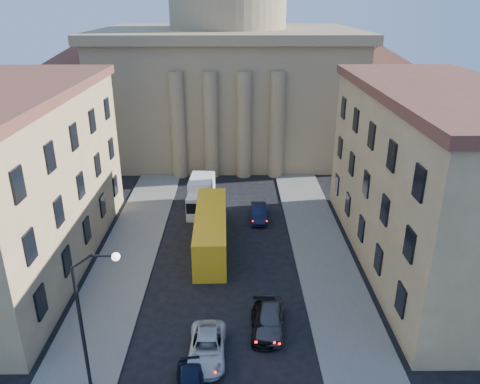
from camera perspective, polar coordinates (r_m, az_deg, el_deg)
The scene contains 12 objects.
sidewalk_left at distance 38.22m, azimuth -15.05°, elevation -11.13°, with size 5.00×60.00×0.15m, color #63615B.
sidewalk_right at distance 37.83m, azimuth 11.28°, elevation -11.13°, with size 5.00×60.00×0.15m, color #63615B.
church at distance 68.82m, azimuth -1.44°, elevation 15.05°, with size 68.02×28.76×36.60m.
building_left at distance 41.30m, azimuth -26.28°, elevation 1.26°, with size 11.60×26.60×14.70m.
building_right at distance 40.57m, azimuth 22.80°, elevation 1.49°, with size 11.60×26.60×14.70m.
street_lamp at distance 27.04m, azimuth -17.93°, elevation -13.62°, with size 2.62×0.44×8.83m.
car_left_mid at distance 30.69m, azimuth -4.04°, elevation -18.37°, with size 2.28×4.94×1.37m, color silver.
car_right_mid at distance 32.57m, azimuth 2.97°, elevation -15.66°, with size 1.79×4.40×1.28m, color black.
car_right_far at distance 32.67m, azimuth 3.68°, elevation -15.22°, with size 1.85×4.60×1.57m, color #45464A.
car_right_distant at distance 47.37m, azimuth 2.32°, elevation -2.55°, with size 1.54×4.41×1.45m, color black.
city_bus at distance 41.77m, azimuth -3.56°, elevation -4.55°, with size 3.00×11.89×3.34m.
box_truck at distance 49.28m, azimuth -4.78°, elevation -0.50°, with size 2.71×6.19×3.33m.
Camera 1 is at (0.88, -12.78, 20.71)m, focal length 35.00 mm.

